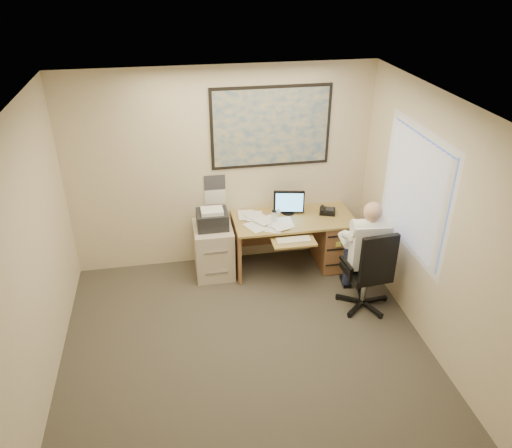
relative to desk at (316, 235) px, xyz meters
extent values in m
cube|color=#3D382F|center=(-1.23, -1.90, -0.44)|extent=(4.00, 4.50, 0.00)
cube|color=white|center=(-1.23, -1.90, 2.26)|extent=(4.00, 4.50, 0.00)
cube|color=beige|center=(-1.23, 0.35, 0.91)|extent=(4.00, 0.00, 2.70)
cube|color=beige|center=(-3.23, -1.90, 0.91)|extent=(0.00, 4.50, 2.70)
cube|color=beige|center=(0.77, -1.90, 0.91)|extent=(0.00, 4.50, 2.70)
cube|color=#A68847|center=(-0.33, -0.02, 0.30)|extent=(1.60, 0.75, 0.03)
cube|color=#94623C|center=(0.25, -0.02, -0.08)|extent=(0.45, 0.70, 0.70)
cube|color=#94623C|center=(-1.11, -0.02, -0.08)|extent=(0.04, 0.70, 0.70)
cube|color=#94623C|center=(-0.33, 0.32, 0.01)|extent=(1.55, 0.03, 0.55)
cylinder|color=black|center=(-0.37, 0.13, 0.32)|extent=(0.16, 0.16, 0.02)
cube|color=black|center=(-0.37, 0.11, 0.49)|extent=(0.41, 0.12, 0.31)
cube|color=#59AFF2|center=(-0.37, 0.08, 0.49)|extent=(0.36, 0.08, 0.26)
cube|color=#A68847|center=(-0.44, -0.47, 0.22)|extent=(0.55, 0.30, 0.02)
cube|color=beige|center=(-0.44, -0.47, 0.24)|extent=(0.43, 0.14, 0.02)
cube|color=black|center=(0.15, 0.04, 0.34)|extent=(0.26, 0.24, 0.05)
cylinder|color=silver|center=(-0.61, -0.08, 0.39)|extent=(0.07, 0.07, 0.16)
cylinder|color=white|center=(-0.50, 0.14, 0.36)|extent=(0.07, 0.07, 0.09)
cube|color=white|center=(-0.78, -0.02, 0.32)|extent=(0.60, 0.56, 0.03)
cube|color=#1E4C93|center=(-0.58, 0.33, 1.46)|extent=(1.56, 0.03, 1.06)
cube|color=white|center=(-1.33, 0.34, 0.64)|extent=(0.28, 0.01, 0.42)
cube|color=beige|center=(-1.41, 0.01, -0.09)|extent=(0.50, 0.60, 0.70)
cube|color=black|center=(-1.41, 0.01, 0.37)|extent=(0.40, 0.35, 0.22)
cube|color=white|center=(-1.41, -0.01, 0.51)|extent=(0.28, 0.22, 0.05)
cylinder|color=silver|center=(0.32, -1.04, -0.18)|extent=(0.06, 0.06, 0.42)
cube|color=black|center=(0.32, -1.04, 0.05)|extent=(0.52, 0.52, 0.07)
cube|color=black|center=(0.30, -1.28, 0.39)|extent=(0.44, 0.10, 0.57)
camera|label=1|loc=(-1.87, -5.69, 3.43)|focal=35.00mm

